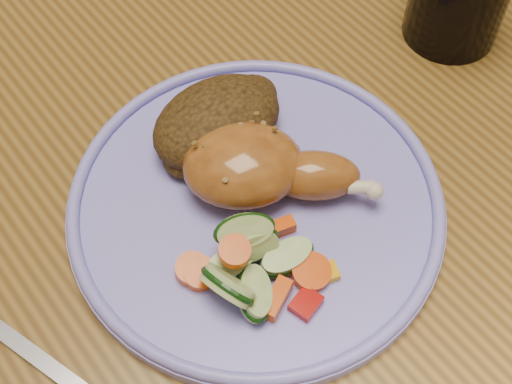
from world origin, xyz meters
TOP-DOWN VIEW (x-y plane):
  - ground at (0.00, 0.00)m, footprint 4.00×4.00m
  - dining_table at (0.00, 0.00)m, footprint 0.90×1.40m
  - plate at (-0.03, -0.10)m, footprint 0.29×0.29m
  - plate_rim at (-0.03, -0.10)m, footprint 0.29×0.29m
  - chicken_leg at (-0.02, -0.09)m, footprint 0.14×0.14m
  - rice_pilaf at (-0.02, -0.04)m, footprint 0.12×0.08m
  - vegetable_pile at (-0.07, -0.15)m, footprint 0.10×0.10m
  - fork at (-0.23, -0.08)m, footprint 0.06×0.15m

SIDE VIEW (x-z plane):
  - ground at x=0.00m, z-range 0.00..0.00m
  - dining_table at x=0.00m, z-range 0.29..1.04m
  - fork at x=-0.23m, z-range 0.75..0.76m
  - plate at x=-0.03m, z-range 0.75..0.76m
  - plate_rim at x=-0.03m, z-range 0.76..0.77m
  - vegetable_pile at x=-0.07m, z-range 0.75..0.80m
  - rice_pilaf at x=-0.02m, z-range 0.76..0.80m
  - chicken_leg at x=-0.02m, z-range 0.76..0.81m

